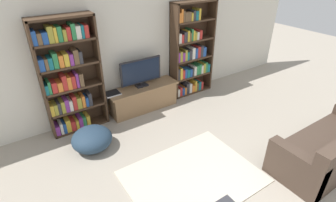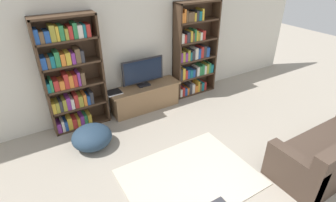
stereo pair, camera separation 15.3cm
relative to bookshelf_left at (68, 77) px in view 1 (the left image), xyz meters
The scene contains 9 objects.
wall_back 1.28m from the bookshelf_left, ahead, with size 8.80×0.06×2.60m.
bookshelf_left is the anchor object (origin of this frame).
bookshelf_right 2.61m from the bookshelf_left, ahead, with size 1.00×0.30×2.03m.
tv_stand 1.55m from the bookshelf_left, ahead, with size 1.47×0.44×0.51m.
television 1.37m from the bookshelf_left, ahead, with size 0.87×0.16×0.57m.
laptop 0.87m from the bookshelf_left, ahead, with size 0.29×0.25×0.03m.
area_rug 2.62m from the bookshelf_left, 65.39° to the right, with size 1.85×1.43×0.02m.
couch_right_sofa 4.34m from the bookshelf_left, 46.55° to the right, with size 1.94×0.81×0.79m.
beanbag_ottoman 1.12m from the bookshelf_left, 87.93° to the right, with size 0.66×0.66×0.36m, color #23384C.
Camera 1 is at (-2.06, -0.26, 2.86)m, focal length 28.00 mm.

